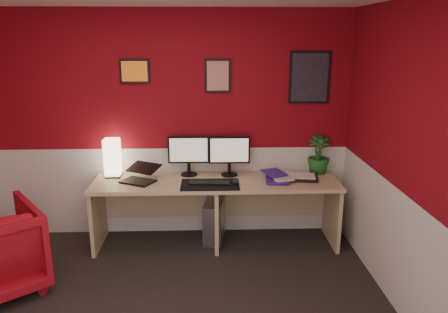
# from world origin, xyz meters

# --- Properties ---
(wall_back) EXTENTS (4.00, 0.01, 2.50)m
(wall_back) POSITION_xyz_m (0.00, 1.75, 1.25)
(wall_back) COLOR maroon
(wall_back) RESTS_ON ground
(wall_right) EXTENTS (0.01, 3.50, 2.50)m
(wall_right) POSITION_xyz_m (2.00, 0.00, 1.25)
(wall_right) COLOR maroon
(wall_right) RESTS_ON ground
(wainscot_back) EXTENTS (4.00, 0.01, 1.00)m
(wainscot_back) POSITION_xyz_m (0.00, 1.75, 0.50)
(wainscot_back) COLOR silver
(wainscot_back) RESTS_ON ground
(wainscot_right) EXTENTS (0.01, 3.50, 1.00)m
(wainscot_right) POSITION_xyz_m (2.00, 0.00, 0.50)
(wainscot_right) COLOR silver
(wainscot_right) RESTS_ON ground
(desk) EXTENTS (2.60, 0.65, 0.73)m
(desk) POSITION_xyz_m (0.52, 1.41, 0.36)
(desk) COLOR tan
(desk) RESTS_ON ground
(shoji_lamp) EXTENTS (0.16, 0.16, 0.40)m
(shoji_lamp) POSITION_xyz_m (-0.59, 1.59, 0.93)
(shoji_lamp) COLOR #FFE5B2
(shoji_lamp) RESTS_ON desk
(laptop) EXTENTS (0.40, 0.36, 0.22)m
(laptop) POSITION_xyz_m (-0.30, 1.38, 0.84)
(laptop) COLOR black
(laptop) RESTS_ON desk
(monitor_left) EXTENTS (0.45, 0.06, 0.58)m
(monitor_left) POSITION_xyz_m (0.23, 1.61, 1.02)
(monitor_left) COLOR black
(monitor_left) RESTS_ON desk
(monitor_right) EXTENTS (0.45, 0.06, 0.58)m
(monitor_right) POSITION_xyz_m (0.67, 1.58, 1.02)
(monitor_right) COLOR black
(monitor_right) RESTS_ON desk
(desk_mat) EXTENTS (0.60, 0.38, 0.01)m
(desk_mat) POSITION_xyz_m (0.46, 1.27, 0.73)
(desk_mat) COLOR black
(desk_mat) RESTS_ON desk
(keyboard) EXTENTS (0.43, 0.17, 0.02)m
(keyboard) POSITION_xyz_m (0.45, 1.31, 0.74)
(keyboard) COLOR black
(keyboard) RESTS_ON desk_mat
(mouse) EXTENTS (0.07, 0.10, 0.03)m
(mouse) POSITION_xyz_m (0.73, 1.28, 0.75)
(mouse) COLOR black
(mouse) RESTS_ON desk_mat
(book_bottom) EXTENTS (0.27, 0.34, 0.03)m
(book_bottom) POSITION_xyz_m (1.05, 1.38, 0.74)
(book_bottom) COLOR #391F8E
(book_bottom) RESTS_ON desk
(book_middle) EXTENTS (0.24, 0.31, 0.02)m
(book_middle) POSITION_xyz_m (1.11, 1.38, 0.77)
(book_middle) COLOR silver
(book_middle) RESTS_ON book_bottom
(book_top) EXTENTS (0.28, 0.32, 0.03)m
(book_top) POSITION_xyz_m (1.05, 1.42, 0.79)
(book_top) COLOR #391F8E
(book_top) RESTS_ON book_middle
(zen_tray) EXTENTS (0.39, 0.30, 0.03)m
(zen_tray) POSITION_xyz_m (1.43, 1.43, 0.74)
(zen_tray) COLOR black
(zen_tray) RESTS_ON desk
(potted_plant) EXTENTS (0.25, 0.25, 0.43)m
(potted_plant) POSITION_xyz_m (1.67, 1.63, 0.95)
(potted_plant) COLOR #19591E
(potted_plant) RESTS_ON desk
(pc_tower) EXTENTS (0.26, 0.47, 0.45)m
(pc_tower) POSITION_xyz_m (0.50, 1.52, 0.23)
(pc_tower) COLOR #99999E
(pc_tower) RESTS_ON ground
(art_left) EXTENTS (0.32, 0.02, 0.26)m
(art_left) POSITION_xyz_m (-0.33, 1.74, 1.85)
(art_left) COLOR orange
(art_left) RESTS_ON wall_back
(art_center) EXTENTS (0.28, 0.02, 0.36)m
(art_center) POSITION_xyz_m (0.55, 1.74, 1.80)
(art_center) COLOR red
(art_center) RESTS_ON wall_back
(art_right) EXTENTS (0.44, 0.02, 0.56)m
(art_right) POSITION_xyz_m (1.54, 1.74, 1.78)
(art_right) COLOR black
(art_right) RESTS_ON wall_back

